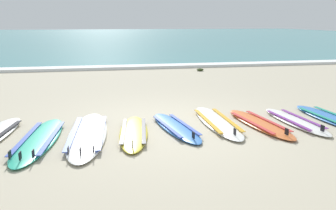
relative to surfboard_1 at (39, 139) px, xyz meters
The scene contains 12 objects.
ground_plane 2.22m from the surfboard_1, 10.88° to the left, with size 80.00×80.00×0.00m, color #B7AD93.
sea 38.01m from the surfboard_1, 86.71° to the left, with size 80.00×60.00×0.10m, color teal.
wave_foam_strip 8.61m from the surfboard_1, 75.32° to the left, with size 80.00×0.75×0.11m, color white.
surfboard_1 is the anchor object (origin of this frame).
surfboard_2 0.78m from the surfboard_1, ahead, with size 0.77×2.60×0.18m.
surfboard_3 1.56m from the surfboard_1, ahead, with size 0.69×1.98×0.18m.
surfboard_4 2.35m from the surfboard_1, ahead, with size 0.83×1.96×0.18m.
surfboard_5 3.21m from the surfboard_1, ahead, with size 0.59×2.23×0.18m.
surfboard_6 3.94m from the surfboard_1, ahead, with size 0.79×2.06×0.18m.
surfboard_7 4.69m from the surfboard_1, ahead, with size 0.65×1.95×0.18m.
surfboard_8 5.50m from the surfboard_1, ahead, with size 0.67×2.14×0.18m.
seaweed_clump_near_shoreline 8.53m from the surfboard_1, 56.19° to the left, with size 0.28×0.22×0.10m, color #384723.
Camera 1 is at (-1.03, -5.83, 1.93)m, focal length 35.44 mm.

